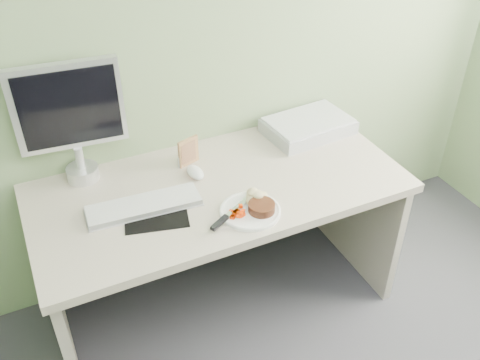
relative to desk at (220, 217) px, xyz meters
name	(u,v)px	position (x,y,z in m)	size (l,w,h in m)	color
wall_back	(180,15)	(0.00, 0.38, 0.80)	(3.50, 3.50, 0.00)	#6D875F
desk	(220,217)	(0.00, 0.00, 0.00)	(1.60, 0.75, 0.73)	beige
plate	(250,211)	(0.04, -0.22, 0.19)	(0.25, 0.25, 0.01)	white
steak	(262,207)	(0.08, -0.25, 0.21)	(0.11, 0.11, 0.03)	black
potato_pile	(253,195)	(0.08, -0.17, 0.22)	(0.10, 0.07, 0.05)	tan
carrot_heap	(237,211)	(-0.02, -0.23, 0.21)	(0.06, 0.05, 0.04)	#E43504
steak_knife	(226,217)	(-0.08, -0.24, 0.21)	(0.22, 0.14, 0.02)	silver
mousepad	(156,213)	(-0.31, -0.07, 0.18)	(0.25, 0.22, 0.00)	black
keyboard	(144,205)	(-0.34, -0.02, 0.20)	(0.46, 0.13, 0.02)	white
computer_mouse	(195,172)	(-0.07, 0.10, 0.20)	(0.06, 0.11, 0.04)	white
photo_frame	(188,152)	(-0.06, 0.21, 0.25)	(0.11, 0.01, 0.13)	olive
eyedrop_bottle	(181,161)	(-0.10, 0.20, 0.22)	(0.02, 0.02, 0.07)	white
scanner	(308,127)	(0.57, 0.22, 0.21)	(0.41, 0.28, 0.06)	#ABADB2
monitor	(70,117)	(-0.52, 0.31, 0.48)	(0.44, 0.14, 0.53)	silver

